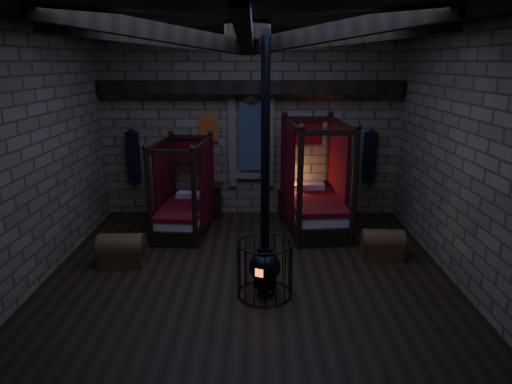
{
  "coord_description": "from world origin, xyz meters",
  "views": [
    {
      "loc": [
        0.16,
        -7.26,
        3.62
      ],
      "look_at": [
        0.12,
        0.6,
        1.36
      ],
      "focal_mm": 32.0,
      "sensor_mm": 36.0,
      "label": 1
    }
  ],
  "objects_px": {
    "bed_left": "(185,209)",
    "trunk_right": "(382,245)",
    "trunk_left": "(122,250)",
    "bed_right": "(314,202)",
    "stove": "(265,262)"
  },
  "relations": [
    {
      "from": "bed_left",
      "to": "trunk_right",
      "type": "xyz_separation_m",
      "value": [
        3.99,
        -1.43,
        -0.24
      ]
    },
    {
      "from": "bed_left",
      "to": "trunk_right",
      "type": "relative_size",
      "value": 2.49
    },
    {
      "from": "trunk_right",
      "to": "bed_left",
      "type": "bearing_deg",
      "value": 164.76
    },
    {
      "from": "trunk_left",
      "to": "trunk_right",
      "type": "height_order",
      "value": "trunk_left"
    },
    {
      "from": "trunk_left",
      "to": "trunk_right",
      "type": "bearing_deg",
      "value": 2.33
    },
    {
      "from": "bed_right",
      "to": "trunk_right",
      "type": "height_order",
      "value": "bed_right"
    },
    {
      "from": "trunk_right",
      "to": "bed_right",
      "type": "bearing_deg",
      "value": 128.96
    },
    {
      "from": "trunk_left",
      "to": "stove",
      "type": "height_order",
      "value": "stove"
    },
    {
      "from": "bed_left",
      "to": "trunk_left",
      "type": "height_order",
      "value": "bed_left"
    },
    {
      "from": "bed_left",
      "to": "bed_right",
      "type": "bearing_deg",
      "value": 9.3
    },
    {
      "from": "bed_right",
      "to": "trunk_left",
      "type": "relative_size",
      "value": 2.9
    },
    {
      "from": "stove",
      "to": "trunk_left",
      "type": "bearing_deg",
      "value": 177.52
    },
    {
      "from": "bed_left",
      "to": "trunk_right",
      "type": "height_order",
      "value": "bed_left"
    },
    {
      "from": "bed_left",
      "to": "trunk_right",
      "type": "distance_m",
      "value": 4.25
    },
    {
      "from": "bed_left",
      "to": "stove",
      "type": "distance_m",
      "value": 3.38
    }
  ]
}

